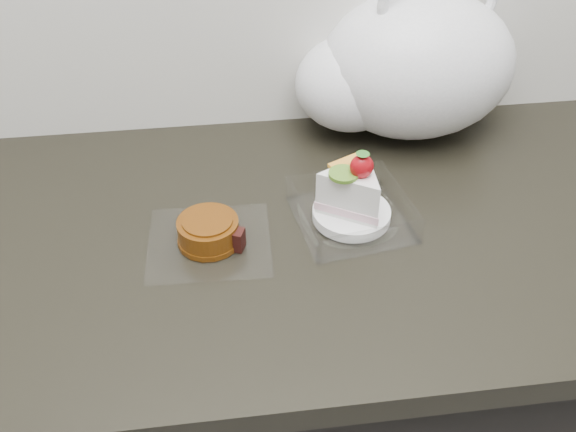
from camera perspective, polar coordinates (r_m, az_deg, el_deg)
The scene contains 4 objects.
counter at distance 1.30m, azimuth -0.07°, elevation -16.28°, with size 2.04×0.64×0.90m.
cake_tray at distance 0.96m, azimuth 5.74°, elevation 1.19°, with size 0.18×0.18×0.13m.
mooncake_wrap at distance 0.93m, azimuth -6.99°, elevation -1.55°, with size 0.18×0.17×0.04m.
plastic_bag at distance 1.15m, azimuth 10.28°, elevation 12.85°, with size 0.42×0.32×0.31m.
Camera 1 is at (-0.09, 0.96, 1.52)m, focal length 40.00 mm.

